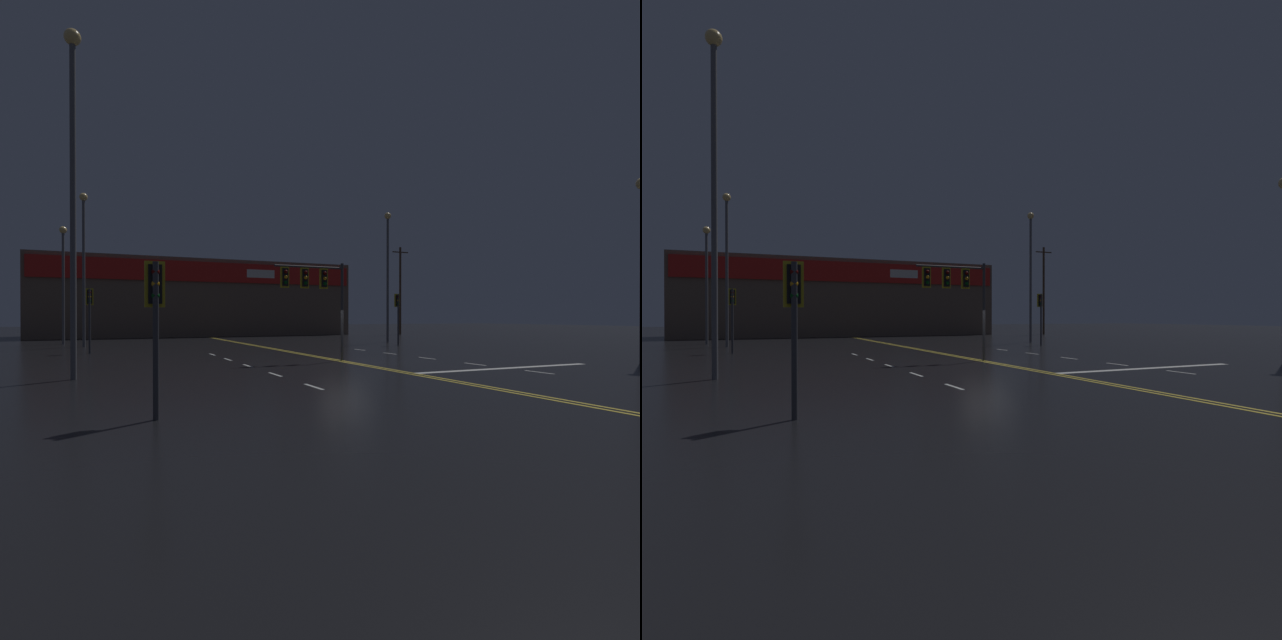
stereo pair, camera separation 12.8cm
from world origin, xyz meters
The scene contains 12 objects.
ground_plane centered at (0.00, 0.00, 0.00)m, with size 200.00×200.00×0.00m, color black.
road_markings centered at (0.91, -1.04, 0.00)m, with size 14.39×60.00×0.01m.
traffic_signal_median centered at (-1.38, 0.69, 3.74)m, with size 3.62×0.36×4.83m.
traffic_signal_corner_northwest centered at (-11.25, 11.13, 2.83)m, with size 0.42×0.36×3.85m.
traffic_signal_corner_northeast centered at (9.89, 10.41, 2.87)m, with size 0.42×0.36×3.90m.
traffic_signal_corner_southwest centered at (-9.90, -10.24, 2.48)m, with size 0.42×0.36×3.38m.
streetlight_near_left centered at (-13.16, 22.50, 5.92)m, with size 0.56×0.56×9.25m.
streetlight_median_approach centered at (-11.71, -2.13, 7.47)m, with size 0.56×0.56×12.11m.
streetlight_far_right centered at (11.64, 14.56, 6.86)m, with size 0.56×0.56×10.97m.
streetlight_far_median centered at (-11.65, 18.17, 6.89)m, with size 0.56×0.56×11.03m.
building_backdrop centered at (0.00, 37.02, 4.22)m, with size 34.29×10.23×8.40m.
utility_pole_row centered at (0.55, 29.36, 5.40)m, with size 47.32×0.26×10.55m.
Camera 1 is at (-11.13, -21.38, 2.20)m, focal length 28.00 mm.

